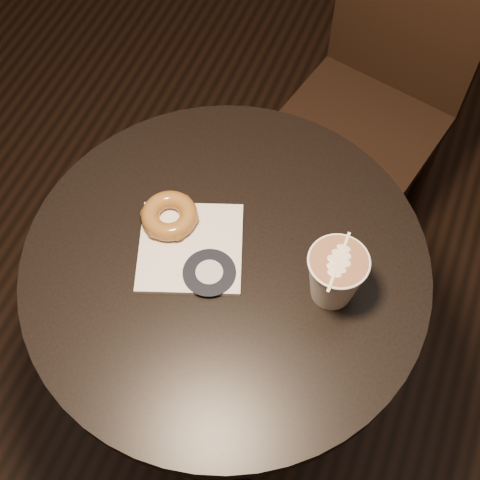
# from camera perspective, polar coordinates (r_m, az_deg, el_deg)

# --- Properties ---
(cafe_table) EXTENTS (0.70, 0.70, 0.75)m
(cafe_table) POSITION_cam_1_polar(r_m,az_deg,el_deg) (1.31, -1.10, -6.01)
(cafe_table) COLOR black
(cafe_table) RESTS_ON ground
(chair) EXTENTS (0.46, 0.46, 0.96)m
(chair) POSITION_cam_1_polar(r_m,az_deg,el_deg) (1.72, 12.14, 13.44)
(chair) COLOR black
(chair) RESTS_ON ground
(pastry_bag) EXTENTS (0.23, 0.23, 0.01)m
(pastry_bag) POSITION_cam_1_polar(r_m,az_deg,el_deg) (1.15, -4.24, -0.63)
(pastry_bag) COLOR silver
(pastry_bag) RESTS_ON cafe_table
(doughnut) EXTENTS (0.10, 0.10, 0.03)m
(doughnut) POSITION_cam_1_polar(r_m,az_deg,el_deg) (1.16, -6.04, 2.09)
(doughnut) COLOR brown
(doughnut) RESTS_ON pastry_bag
(latte_cup) EXTENTS (0.10, 0.10, 0.11)m
(latte_cup) POSITION_cam_1_polar(r_m,az_deg,el_deg) (1.07, 8.10, -3.12)
(latte_cup) COLOR white
(latte_cup) RESTS_ON cafe_table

